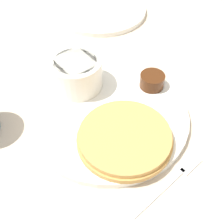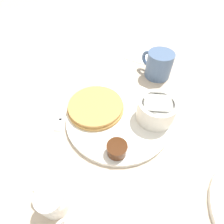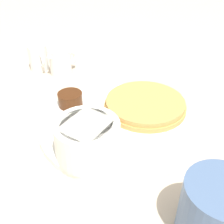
{
  "view_description": "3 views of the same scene",
  "coord_description": "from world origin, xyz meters",
  "px_view_note": "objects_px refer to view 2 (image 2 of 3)",
  "views": [
    {
      "loc": [
        0.32,
        -0.09,
        0.38
      ],
      "look_at": [
        0.01,
        0.0,
        0.03
      ],
      "focal_mm": 45.0,
      "sensor_mm": 36.0,
      "label": 1
    },
    {
      "loc": [
        -0.12,
        0.27,
        0.38
      ],
      "look_at": [
        0.02,
        0.01,
        0.02
      ],
      "focal_mm": 28.0,
      "sensor_mm": 36.0,
      "label": 2
    },
    {
      "loc": [
        -0.24,
        -0.32,
        0.31
      ],
      "look_at": [
        -0.0,
        0.02,
        0.02
      ],
      "focal_mm": 45.0,
      "sensor_mm": 36.0,
      "label": 3
    }
  ],
  "objects_px": {
    "coffee_mug": "(158,65)",
    "fork": "(62,114)",
    "bowl": "(156,110)",
    "creamer_pitcher_near": "(52,201)",
    "plate": "(118,117)"
  },
  "relations": [
    {
      "from": "bowl",
      "to": "fork",
      "type": "height_order",
      "value": "bowl"
    },
    {
      "from": "plate",
      "to": "coffee_mug",
      "type": "relative_size",
      "value": 2.51
    },
    {
      "from": "bowl",
      "to": "coffee_mug",
      "type": "height_order",
      "value": "coffee_mug"
    },
    {
      "from": "creamer_pitcher_near",
      "to": "plate",
      "type": "bearing_deg",
      "value": -92.08
    },
    {
      "from": "plate",
      "to": "fork",
      "type": "height_order",
      "value": "plate"
    },
    {
      "from": "plate",
      "to": "coffee_mug",
      "type": "xyz_separation_m",
      "value": [
        -0.03,
        -0.23,
        0.04
      ]
    },
    {
      "from": "plate",
      "to": "fork",
      "type": "relative_size",
      "value": 2.07
    },
    {
      "from": "plate",
      "to": "coffee_mug",
      "type": "distance_m",
      "value": 0.24
    },
    {
      "from": "bowl",
      "to": "creamer_pitcher_near",
      "type": "relative_size",
      "value": 1.29
    },
    {
      "from": "bowl",
      "to": "creamer_pitcher_near",
      "type": "height_order",
      "value": "bowl"
    },
    {
      "from": "plate",
      "to": "creamer_pitcher_near",
      "type": "relative_size",
      "value": 3.73
    },
    {
      "from": "bowl",
      "to": "fork",
      "type": "distance_m",
      "value": 0.26
    },
    {
      "from": "coffee_mug",
      "to": "fork",
      "type": "bearing_deg",
      "value": 59.49
    },
    {
      "from": "coffee_mug",
      "to": "fork",
      "type": "xyz_separation_m",
      "value": [
        0.17,
        0.29,
        -0.04
      ]
    },
    {
      "from": "plate",
      "to": "bowl",
      "type": "relative_size",
      "value": 2.89
    }
  ]
}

